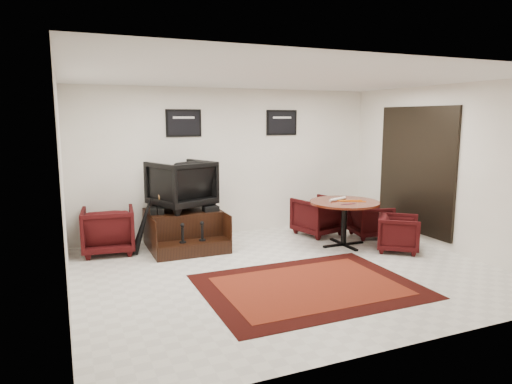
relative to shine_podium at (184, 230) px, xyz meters
The scene contains 16 objects.
ground 2.17m from the shine_podium, 59.41° to the right, with size 6.00×6.00×0.00m, color silver.
room_shell 2.73m from the shine_podium, 49.01° to the right, with size 6.02×5.02×2.81m.
area_rug 2.78m from the shine_podium, 67.32° to the right, with size 2.84×2.13×0.01m.
shine_podium is the anchor object (origin of this frame).
shine_chair 0.84m from the shine_podium, 90.00° to the left, with size 0.94×0.88×0.97m, color black.
shoes_pair 0.62m from the shine_podium, behind, with size 0.26×0.31×0.10m.
polish_kit 0.62m from the shine_podium, 26.94° to the right, with size 0.26×0.18×0.09m, color black.
umbrella_black 0.79m from the shine_podium, 167.47° to the right, with size 0.30×0.11×0.81m, color black, non-canonical shape.
umbrella_hooked 0.72m from the shine_podium, behind, with size 0.35×0.13×0.93m, color black, non-canonical shape.
armchair_side 1.27m from the shine_podium, behind, with size 0.83×0.77×0.85m, color black.
meeting_table 2.85m from the shine_podium, 21.46° to the right, with size 1.22×1.22×0.80m.
table_chair_back 2.61m from the shine_podium, ahead, with size 0.78×0.73×0.81m, color black.
table_chair_window 3.52m from the shine_podium, 11.72° to the right, with size 0.67×0.63×0.69m, color black.
table_chair_corner 3.69m from the shine_podium, 27.05° to the right, with size 0.66×0.62×0.68m, color black.
paper_roll 2.77m from the shine_podium, 19.48° to the right, with size 0.05×0.05×0.42m, color silver.
table_clutter 2.97m from the shine_podium, 21.86° to the right, with size 0.56×0.36×0.01m.
Camera 1 is at (-2.97, -5.82, 2.25)m, focal length 32.00 mm.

